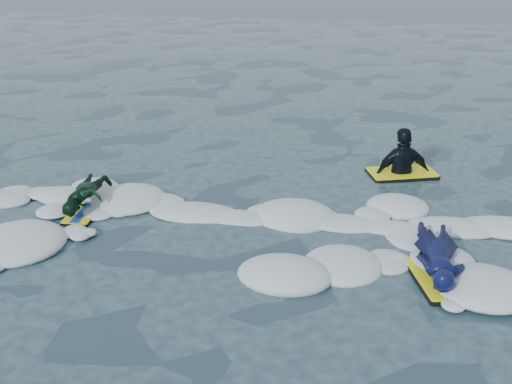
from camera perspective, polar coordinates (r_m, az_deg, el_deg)
ground at (r=8.20m, az=-3.99°, el=-6.53°), size 120.00×120.00×0.00m
foam_band at (r=9.08m, az=-2.37°, el=-3.35°), size 12.00×3.10×0.30m
prone_woman_unit at (r=8.23m, az=15.93°, el=-5.69°), size 0.85×1.62×0.40m
prone_child_unit at (r=9.87m, az=-14.83°, el=-0.48°), size 0.59×1.16×0.44m
waiting_rider_unit at (r=11.21m, az=12.82°, el=1.41°), size 1.28×0.97×1.70m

